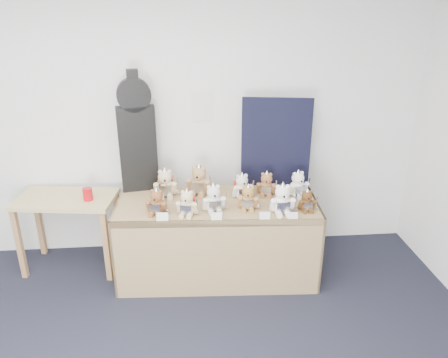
{
  "coord_description": "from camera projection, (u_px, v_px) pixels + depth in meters",
  "views": [
    {
      "loc": [
        0.64,
        -1.71,
        2.5
      ],
      "look_at": [
        0.94,
        1.81,
        1.03
      ],
      "focal_mm": 35.0,
      "sensor_mm": 36.0,
      "label": 1
    }
  ],
  "objects": [
    {
      "name": "teddy_front_right",
      "position": [
        248.0,
        198.0,
        3.84
      ],
      "size": [
        0.21,
        0.18,
        0.25
      ],
      "rotation": [
        0.0,
        0.0,
        -0.18
      ],
      "color": "olive",
      "rests_on": "display_table"
    },
    {
      "name": "guitar_case",
      "position": [
        137.0,
        134.0,
        4.06
      ],
      "size": [
        0.36,
        0.16,
        1.15
      ],
      "rotation": [
        0.0,
        0.0,
        0.16
      ],
      "color": "black",
      "rests_on": "display_table"
    },
    {
      "name": "entry_card_b",
      "position": [
        216.0,
        216.0,
        3.66
      ],
      "size": [
        0.09,
        0.02,
        0.07
      ],
      "primitive_type": "cube",
      "rotation": [
        -0.24,
        0.0,
        -0.05
      ],
      "color": "silver",
      "rests_on": "display_table"
    },
    {
      "name": "entry_card_c",
      "position": [
        265.0,
        216.0,
        3.68
      ],
      "size": [
        0.09,
        0.02,
        0.06
      ],
      "primitive_type": "cube",
      "rotation": [
        -0.24,
        0.0,
        -0.05
      ],
      "color": "silver",
      "rests_on": "display_table"
    },
    {
      "name": "teddy_front_far_left",
      "position": [
        157.0,
        203.0,
        3.75
      ],
      "size": [
        0.21,
        0.19,
        0.26
      ],
      "rotation": [
        0.0,
        0.0,
        -0.27
      ],
      "color": "brown",
      "rests_on": "display_table"
    },
    {
      "name": "entry_card_a",
      "position": [
        162.0,
        217.0,
        3.65
      ],
      "size": [
        0.1,
        0.03,
        0.07
      ],
      "primitive_type": "cube",
      "rotation": [
        -0.24,
        0.0,
        -0.05
      ],
      "color": "silver",
      "rests_on": "display_table"
    },
    {
      "name": "teddy_back_right",
      "position": [
        266.0,
        185.0,
        4.12
      ],
      "size": [
        0.21,
        0.19,
        0.25
      ],
      "rotation": [
        0.0,
        0.0,
        -0.22
      ],
      "color": "#8E6039",
      "rests_on": "display_table"
    },
    {
      "name": "teddy_front_far_right",
      "position": [
        282.0,
        200.0,
        3.76
      ],
      "size": [
        0.24,
        0.19,
        0.3
      ],
      "rotation": [
        0.0,
        0.0,
        -0.01
      ],
      "color": "white",
      "rests_on": "display_table"
    },
    {
      "name": "side_table",
      "position": [
        67.0,
        209.0,
        4.17
      ],
      "size": [
        0.97,
        0.62,
        0.76
      ],
      "rotation": [
        0.0,
        0.0,
        -0.14
      ],
      "color": "tan",
      "rests_on": "floor"
    },
    {
      "name": "teddy_back_end",
      "position": [
        298.0,
        185.0,
        4.1
      ],
      "size": [
        0.23,
        0.21,
        0.27
      ],
      "rotation": [
        0.0,
        0.0,
        0.3
      ],
      "color": "white",
      "rests_on": "display_table"
    },
    {
      "name": "teddy_back_left",
      "position": [
        165.0,
        184.0,
        4.09
      ],
      "size": [
        0.25,
        0.2,
        0.3
      ],
      "rotation": [
        0.0,
        0.0,
        0.02
      ],
      "color": "beige",
      "rests_on": "display_table"
    },
    {
      "name": "teddy_front_centre",
      "position": [
        214.0,
        199.0,
        3.8
      ],
      "size": [
        0.23,
        0.2,
        0.28
      ],
      "rotation": [
        0.0,
        0.0,
        0.12
      ],
      "color": "silver",
      "rests_on": "display_table"
    },
    {
      "name": "teddy_back_centre_left",
      "position": [
        199.0,
        181.0,
        4.13
      ],
      "size": [
        0.26,
        0.24,
        0.32
      ],
      "rotation": [
        0.0,
        0.0,
        -0.28
      ],
      "color": "tan",
      "rests_on": "display_table"
    },
    {
      "name": "entry_card_d",
      "position": [
        293.0,
        216.0,
        3.68
      ],
      "size": [
        0.08,
        0.02,
        0.06
      ],
      "primitive_type": "cube",
      "rotation": [
        -0.24,
        0.0,
        -0.05
      ],
      "color": "silver",
      "rests_on": "display_table"
    },
    {
      "name": "room_shell",
      "position": [
        202.0,
        107.0,
        4.26
      ],
      "size": [
        6.0,
        6.0,
        6.0
      ],
      "color": "white",
      "rests_on": "floor"
    },
    {
      "name": "teddy_front_left",
      "position": [
        187.0,
        204.0,
        3.74
      ],
      "size": [
        0.21,
        0.19,
        0.26
      ],
      "rotation": [
        0.0,
        0.0,
        -0.23
      ],
      "color": "beige",
      "rests_on": "display_table"
    },
    {
      "name": "navy_board",
      "position": [
        276.0,
        143.0,
        4.18
      ],
      "size": [
        0.66,
        0.13,
        0.89
      ],
      "primitive_type": "cube",
      "rotation": [
        0.0,
        0.0,
        -0.16
      ],
      "color": "black",
      "rests_on": "display_table"
    },
    {
      "name": "red_cup",
      "position": [
        88.0,
        194.0,
        4.04
      ],
      "size": [
        0.09,
        0.09,
        0.12
      ],
      "primitive_type": "cylinder",
      "color": "#B90C13",
      "rests_on": "side_table"
    },
    {
      "name": "teddy_front_end",
      "position": [
        307.0,
        201.0,
        3.82
      ],
      "size": [
        0.18,
        0.14,
        0.22
      ],
      "rotation": [
        0.0,
        0.0,
        0.0
      ],
      "color": "#54371D",
      "rests_on": "display_table"
    },
    {
      "name": "teddy_back_centre_right",
      "position": [
        242.0,
        187.0,
        4.06
      ],
      "size": [
        0.22,
        0.2,
        0.26
      ],
      "rotation": [
        0.0,
        0.0,
        0.22
      ],
      "color": "silver",
      "rests_on": "display_table"
    },
    {
      "name": "display_table",
      "position": [
        217.0,
        221.0,
        4.01
      ],
      "size": [
        1.89,
        0.87,
        0.77
      ],
      "rotation": [
        0.0,
        0.0,
        -0.05
      ],
      "color": "#96754C",
      "rests_on": "floor"
    },
    {
      "name": "teddy_back_far_left",
      "position": [
        162.0,
        187.0,
        4.1
      ],
      "size": [
        0.18,
        0.18,
        0.22
      ],
      "rotation": [
        0.0,
        0.0,
        -0.65
      ],
      "color": "olive",
      "rests_on": "display_table"
    }
  ]
}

